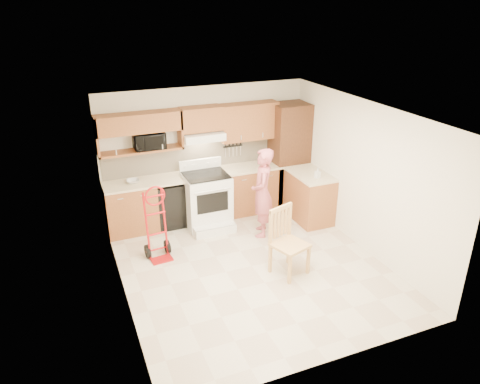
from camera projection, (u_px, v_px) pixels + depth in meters
floor at (252, 267)px, 7.29m from camera, size 4.00×4.50×0.02m
ceiling at (254, 112)px, 6.28m from camera, size 4.00×4.50×0.02m
wall_back at (205, 151)px, 8.70m from camera, size 4.00×0.02×2.50m
wall_front at (337, 274)px, 4.87m from camera, size 4.00×0.02×2.50m
wall_left at (116, 218)px, 6.09m from camera, size 0.02×4.50×2.50m
wall_right at (364, 177)px, 7.48m from camera, size 0.02×4.50×2.50m
backsplash at (206, 154)px, 8.70m from camera, size 3.92×0.03×0.55m
lower_cab_left at (131, 208)px, 8.22m from camera, size 0.90×0.60×0.90m
dishwasher at (171, 203)px, 8.49m from camera, size 0.60×0.60×0.85m
lower_cab_right at (251, 189)px, 9.05m from camera, size 1.14×0.60×0.90m
countertop_left at (145, 182)px, 8.14m from camera, size 1.50×0.63×0.04m
countertop_right at (251, 167)px, 8.86m from camera, size 1.14×0.63×0.04m
cab_return_right at (309, 197)px, 8.67m from camera, size 0.60×1.00×0.90m
countertop_return at (311, 174)px, 8.48m from camera, size 0.63×1.00×0.04m
pantry_tall at (289, 155)px, 9.09m from camera, size 0.70×0.60×2.10m
upper_cab_left at (139, 123)px, 7.83m from camera, size 1.50×0.33×0.34m
upper_shelf_mw at (141, 151)px, 8.03m from camera, size 1.50×0.33×0.04m
upper_cab_center at (201, 119)px, 8.24m from camera, size 0.76×0.33×0.44m
upper_cab_right at (249, 121)px, 8.62m from camera, size 1.14×0.33×0.70m
range_hood at (203, 136)px, 8.31m from camera, size 0.76×0.46×0.14m
knife_strip at (233, 149)px, 8.85m from camera, size 0.40×0.05×0.29m
microwave at (149, 141)px, 8.02m from camera, size 0.55×0.39×0.30m
range at (208, 196)px, 8.35m from camera, size 0.81×1.07×1.20m
person at (262, 193)px, 7.96m from camera, size 0.59×0.69×1.62m
hand_truck at (157, 227)px, 7.29m from camera, size 0.50×0.46×1.16m
dining_chair at (290, 243)px, 6.90m from camera, size 0.63×0.65×1.07m
soap_bottle at (318, 173)px, 8.24m from camera, size 0.09×0.10×0.19m
bowl at (133, 181)px, 8.04m from camera, size 0.24×0.24×0.06m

